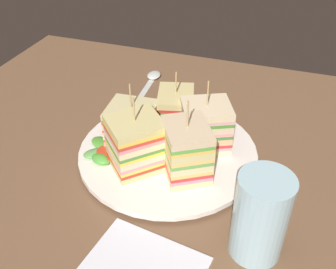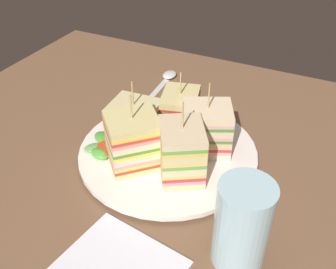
{
  "view_description": "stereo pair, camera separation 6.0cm",
  "coord_description": "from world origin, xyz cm",
  "px_view_note": "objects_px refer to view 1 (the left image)",
  "views": [
    {
      "loc": [
        -15.56,
        45.84,
        40.31
      ],
      "look_at": [
        0.0,
        0.0,
        4.53
      ],
      "focal_mm": 41.26,
      "sensor_mm": 36.0,
      "label": 1
    },
    {
      "loc": [
        -21.12,
        43.56,
        40.31
      ],
      "look_at": [
        0.0,
        0.0,
        4.53
      ],
      "focal_mm": 41.26,
      "sensor_mm": 36.0,
      "label": 2
    }
  ],
  "objects_px": {
    "sandwich_wedge_4": "(176,112)",
    "spoon": "(152,79)",
    "sandwich_wedge_2": "(186,150)",
    "sandwich_wedge_0": "(133,125)",
    "chip_pile": "(165,138)",
    "sandwich_wedge_3": "(205,126)",
    "sandwich_wedge_1": "(136,144)",
    "drinking_glass": "(259,222)",
    "plate": "(168,152)"
  },
  "relations": [
    {
      "from": "sandwich_wedge_0",
      "to": "spoon",
      "type": "distance_m",
      "value": 0.24
    },
    {
      "from": "plate",
      "to": "sandwich_wedge_0",
      "type": "xyz_separation_m",
      "value": [
        0.06,
        -0.0,
        0.04
      ]
    },
    {
      "from": "plate",
      "to": "spoon",
      "type": "height_order",
      "value": "plate"
    },
    {
      "from": "sandwich_wedge_3",
      "to": "drinking_glass",
      "type": "distance_m",
      "value": 0.2
    },
    {
      "from": "sandwich_wedge_0",
      "to": "drinking_glass",
      "type": "height_order",
      "value": "sandwich_wedge_0"
    },
    {
      "from": "plate",
      "to": "sandwich_wedge_1",
      "type": "height_order",
      "value": "sandwich_wedge_1"
    },
    {
      "from": "sandwich_wedge_2",
      "to": "sandwich_wedge_1",
      "type": "bearing_deg",
      "value": 65.52
    },
    {
      "from": "chip_pile",
      "to": "sandwich_wedge_3",
      "type": "bearing_deg",
      "value": -165.36
    },
    {
      "from": "sandwich_wedge_4",
      "to": "spoon",
      "type": "xyz_separation_m",
      "value": [
        0.11,
        -0.17,
        -0.05
      ]
    },
    {
      "from": "plate",
      "to": "spoon",
      "type": "distance_m",
      "value": 0.26
    },
    {
      "from": "sandwich_wedge_1",
      "to": "drinking_glass",
      "type": "bearing_deg",
      "value": -68.07
    },
    {
      "from": "sandwich_wedge_1",
      "to": "spoon",
      "type": "distance_m",
      "value": 0.3
    },
    {
      "from": "sandwich_wedge_3",
      "to": "drinking_glass",
      "type": "bearing_deg",
      "value": 98.28
    },
    {
      "from": "sandwich_wedge_1",
      "to": "plate",
      "type": "bearing_deg",
      "value": 13.45
    },
    {
      "from": "sandwich_wedge_0",
      "to": "chip_pile",
      "type": "distance_m",
      "value": 0.06
    },
    {
      "from": "sandwich_wedge_0",
      "to": "sandwich_wedge_3",
      "type": "relative_size",
      "value": 0.92
    },
    {
      "from": "sandwich_wedge_1",
      "to": "drinking_glass",
      "type": "distance_m",
      "value": 0.21
    },
    {
      "from": "plate",
      "to": "sandwich_wedge_3",
      "type": "bearing_deg",
      "value": -150.16
    },
    {
      "from": "sandwich_wedge_2",
      "to": "plate",
      "type": "bearing_deg",
      "value": 14.14
    },
    {
      "from": "sandwich_wedge_0",
      "to": "sandwich_wedge_2",
      "type": "relative_size",
      "value": 0.87
    },
    {
      "from": "sandwich_wedge_0",
      "to": "sandwich_wedge_2",
      "type": "bearing_deg",
      "value": -27.6
    },
    {
      "from": "sandwich_wedge_0",
      "to": "sandwich_wedge_2",
      "type": "distance_m",
      "value": 0.11
    },
    {
      "from": "spoon",
      "to": "drinking_glass",
      "type": "bearing_deg",
      "value": -146.04
    },
    {
      "from": "sandwich_wedge_1",
      "to": "chip_pile",
      "type": "xyz_separation_m",
      "value": [
        -0.02,
        -0.06,
        -0.03
      ]
    },
    {
      "from": "plate",
      "to": "drinking_glass",
      "type": "relative_size",
      "value": 2.43
    },
    {
      "from": "sandwich_wedge_0",
      "to": "sandwich_wedge_4",
      "type": "distance_m",
      "value": 0.08
    },
    {
      "from": "sandwich_wedge_1",
      "to": "chip_pile",
      "type": "relative_size",
      "value": 1.59
    },
    {
      "from": "sandwich_wedge_3",
      "to": "chip_pile",
      "type": "bearing_deg",
      "value": -10.3
    },
    {
      "from": "sandwich_wedge_0",
      "to": "drinking_glass",
      "type": "xyz_separation_m",
      "value": [
        -0.22,
        0.14,
        0.0
      ]
    },
    {
      "from": "sandwich_wedge_0",
      "to": "sandwich_wedge_3",
      "type": "bearing_deg",
      "value": 9.89
    },
    {
      "from": "sandwich_wedge_2",
      "to": "sandwich_wedge_0",
      "type": "bearing_deg",
      "value": 35.68
    },
    {
      "from": "sandwich_wedge_4",
      "to": "spoon",
      "type": "distance_m",
      "value": 0.21
    },
    {
      "from": "sandwich_wedge_0",
      "to": "sandwich_wedge_4",
      "type": "bearing_deg",
      "value": 43.18
    },
    {
      "from": "drinking_glass",
      "to": "sandwich_wedge_3",
      "type": "bearing_deg",
      "value": -56.77
    },
    {
      "from": "sandwich_wedge_3",
      "to": "sandwich_wedge_2",
      "type": "bearing_deg",
      "value": 57.47
    },
    {
      "from": "sandwich_wedge_2",
      "to": "sandwich_wedge_4",
      "type": "xyz_separation_m",
      "value": [
        0.05,
        -0.1,
        -0.01
      ]
    },
    {
      "from": "sandwich_wedge_1",
      "to": "drinking_glass",
      "type": "relative_size",
      "value": 1.03
    },
    {
      "from": "sandwich_wedge_0",
      "to": "sandwich_wedge_3",
      "type": "height_order",
      "value": "sandwich_wedge_3"
    },
    {
      "from": "sandwich_wedge_0",
      "to": "spoon",
      "type": "height_order",
      "value": "sandwich_wedge_0"
    },
    {
      "from": "spoon",
      "to": "drinking_glass",
      "type": "xyz_separation_m",
      "value": [
        -0.28,
        0.37,
        0.05
      ]
    },
    {
      "from": "sandwich_wedge_2",
      "to": "drinking_glass",
      "type": "relative_size",
      "value": 1.06
    },
    {
      "from": "sandwich_wedge_4",
      "to": "drinking_glass",
      "type": "bearing_deg",
      "value": 25.82
    },
    {
      "from": "sandwich_wedge_2",
      "to": "drinking_glass",
      "type": "distance_m",
      "value": 0.15
    },
    {
      "from": "sandwich_wedge_2",
      "to": "spoon",
      "type": "xyz_separation_m",
      "value": [
        0.16,
        -0.28,
        -0.05
      ]
    },
    {
      "from": "plate",
      "to": "sandwich_wedge_4",
      "type": "relative_size",
      "value": 2.64
    },
    {
      "from": "sandwich_wedge_3",
      "to": "plate",
      "type": "bearing_deg",
      "value": 4.9
    },
    {
      "from": "sandwich_wedge_3",
      "to": "sandwich_wedge_4",
      "type": "height_order",
      "value": "sandwich_wedge_3"
    },
    {
      "from": "sandwich_wedge_1",
      "to": "sandwich_wedge_4",
      "type": "bearing_deg",
      "value": 32.84
    },
    {
      "from": "plate",
      "to": "chip_pile",
      "type": "distance_m",
      "value": 0.02
    },
    {
      "from": "sandwich_wedge_4",
      "to": "spoon",
      "type": "relative_size",
      "value": 0.73
    }
  ]
}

